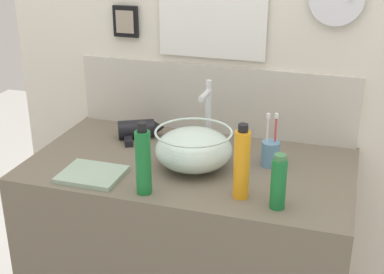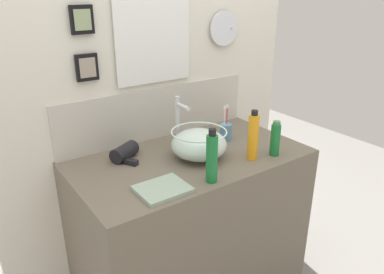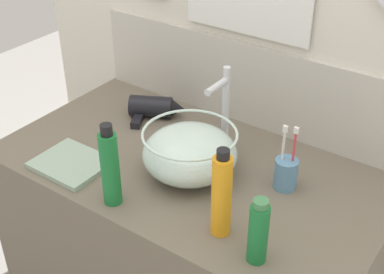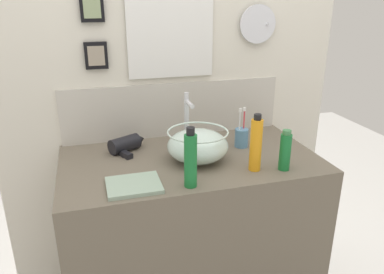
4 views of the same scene
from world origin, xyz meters
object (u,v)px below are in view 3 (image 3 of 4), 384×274
(faucet, at_px, (224,104))
(hair_drier, at_px, (155,108))
(lotion_bottle, at_px, (222,195))
(toothbrush_cup, at_px, (286,173))
(soap_dispenser, at_px, (258,232))
(hand_towel, at_px, (71,163))
(shampoo_bottle, at_px, (110,167))
(glass_bowl_sink, at_px, (190,153))

(faucet, distance_m, hair_drier, 0.31)
(faucet, xyz_separation_m, lotion_bottle, (0.20, -0.33, -0.04))
(toothbrush_cup, distance_m, soap_dispenser, 0.30)
(toothbrush_cup, height_order, lotion_bottle, lotion_bottle)
(faucet, relative_size, toothbrush_cup, 1.36)
(soap_dispenser, distance_m, hand_towel, 0.63)
(lotion_bottle, bearing_deg, hand_towel, -178.39)
(hair_drier, height_order, lotion_bottle, lotion_bottle)
(faucet, relative_size, shampoo_bottle, 1.11)
(lotion_bottle, relative_size, hand_towel, 1.19)
(hair_drier, height_order, hand_towel, hair_drier)
(lotion_bottle, bearing_deg, toothbrush_cup, 79.34)
(hand_towel, bearing_deg, glass_bowl_sink, 28.88)
(hair_drier, height_order, soap_dispenser, soap_dispenser)
(hair_drier, height_order, toothbrush_cup, toothbrush_cup)
(faucet, height_order, soap_dispenser, faucet)
(shampoo_bottle, relative_size, soap_dispenser, 1.36)
(hair_drier, bearing_deg, lotion_bottle, -35.87)
(faucet, height_order, lotion_bottle, faucet)
(glass_bowl_sink, relative_size, hair_drier, 1.38)
(soap_dispenser, bearing_deg, hair_drier, 147.66)
(shampoo_bottle, xyz_separation_m, hand_towel, (-0.21, 0.05, -0.10))
(hair_drier, bearing_deg, faucet, -4.91)
(hair_drier, relative_size, soap_dispenser, 1.11)
(glass_bowl_sink, relative_size, hand_towel, 1.31)
(lotion_bottle, bearing_deg, hair_drier, 144.13)
(glass_bowl_sink, relative_size, faucet, 1.01)
(lotion_bottle, distance_m, shampoo_bottle, 0.30)
(toothbrush_cup, xyz_separation_m, shampoo_bottle, (-0.34, -0.32, 0.06))
(shampoo_bottle, relative_size, hand_towel, 1.16)
(soap_dispenser, relative_size, hand_towel, 0.85)
(glass_bowl_sink, height_order, hair_drier, glass_bowl_sink)
(hair_drier, distance_m, soap_dispenser, 0.72)
(soap_dispenser, bearing_deg, hand_towel, 178.40)
(faucet, height_order, toothbrush_cup, faucet)
(glass_bowl_sink, height_order, faucet, faucet)
(hair_drier, bearing_deg, shampoo_bottle, -65.58)
(lotion_bottle, xyz_separation_m, hand_towel, (-0.51, -0.01, -0.11))
(glass_bowl_sink, xyz_separation_m, soap_dispenser, (0.32, -0.19, 0.01))
(hair_drier, xyz_separation_m, soap_dispenser, (0.60, -0.38, 0.05))
(glass_bowl_sink, relative_size, toothbrush_cup, 1.38)
(faucet, height_order, hand_towel, faucet)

